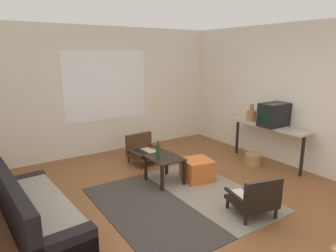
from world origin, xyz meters
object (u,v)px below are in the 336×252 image
at_px(ottoman_orange, 197,170).
at_px(glass_bottle, 158,151).
at_px(armchair_striped_foreground, 255,198).
at_px(clay_vase, 251,115).
at_px(couch, 34,211).
at_px(console_shelf, 268,129).
at_px(armchair_by_window, 143,150).
at_px(wicker_basket, 253,159).
at_px(coffee_table, 164,162).
at_px(crt_television, 274,115).

bearing_deg(ottoman_orange, glass_bottle, 158.29).
height_order(armchair_striped_foreground, clay_vase, clay_vase).
xyz_separation_m(couch, console_shelf, (4.29, -0.11, 0.49)).
distance_m(armchair_by_window, ottoman_orange, 1.34).
bearing_deg(wicker_basket, clay_vase, 51.70).
distance_m(couch, glass_bottle, 2.04).
bearing_deg(coffee_table, clay_vase, 2.57).
height_order(glass_bottle, wicker_basket, glass_bottle).
distance_m(couch, armchair_striped_foreground, 2.86).
xyz_separation_m(clay_vase, glass_bottle, (-2.29, -0.06, -0.34)).
xyz_separation_m(couch, clay_vase, (4.29, 0.32, 0.70)).
height_order(coffee_table, glass_bottle, glass_bottle).
distance_m(coffee_table, crt_television, 2.32).
bearing_deg(armchair_by_window, ottoman_orange, -74.80).
bearing_deg(clay_vase, crt_television, -90.33).
distance_m(coffee_table, armchair_by_window, 1.09).
height_order(coffee_table, crt_television, crt_television).
bearing_deg(console_shelf, wicker_basket, 163.48).
distance_m(couch, console_shelf, 4.32).
relative_size(armchair_by_window, ottoman_orange, 1.32).
bearing_deg(armchair_by_window, glass_bottle, -105.41).
relative_size(crt_television, wicker_basket, 1.76).
bearing_deg(armchair_striped_foreground, coffee_table, 104.48).
height_order(armchair_striped_foreground, crt_television, crt_television).
bearing_deg(crt_television, console_shelf, 88.45).
relative_size(coffee_table, crt_television, 1.10).
bearing_deg(coffee_table, ottoman_orange, -22.32).
height_order(coffee_table, ottoman_orange, coffee_table).
xyz_separation_m(coffee_table, crt_television, (2.18, -0.45, 0.65)).
bearing_deg(couch, wicker_basket, -0.39).
bearing_deg(couch, glass_bottle, 7.33).
distance_m(couch, coffee_table, 2.12).
bearing_deg(glass_bottle, armchair_by_window, 74.59).
bearing_deg(glass_bottle, armchair_striped_foreground, -72.45).
bearing_deg(glass_bottle, coffee_table, -18.45).
bearing_deg(armchair_by_window, console_shelf, -35.02).
height_order(couch, crt_television, crt_television).
height_order(couch, armchair_striped_foreground, couch).
height_order(armchair_by_window, glass_bottle, glass_bottle).
distance_m(armchair_by_window, console_shelf, 2.49).
distance_m(clay_vase, glass_bottle, 2.32).
relative_size(armchair_striped_foreground, crt_television, 1.18).
bearing_deg(console_shelf, glass_bottle, 170.94).
xyz_separation_m(coffee_table, wicker_basket, (1.91, -0.25, -0.25)).
distance_m(crt_television, glass_bottle, 2.38).
height_order(coffee_table, clay_vase, clay_vase).
bearing_deg(coffee_table, armchair_striped_foreground, -75.52).
distance_m(coffee_table, ottoman_orange, 0.60).
bearing_deg(clay_vase, ottoman_orange, -169.13).
height_order(ottoman_orange, wicker_basket, ottoman_orange).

